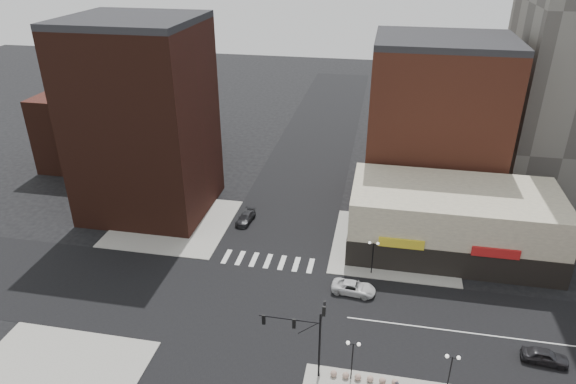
# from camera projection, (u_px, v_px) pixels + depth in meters

# --- Properties ---
(ground) EXTENTS (240.00, 240.00, 0.00)m
(ground) POSITION_uv_depth(u_px,v_px,m) (251.00, 305.00, 53.42)
(ground) COLOR black
(ground) RESTS_ON ground
(road_ew) EXTENTS (200.00, 14.00, 0.02)m
(road_ew) POSITION_uv_depth(u_px,v_px,m) (251.00, 305.00, 53.42)
(road_ew) COLOR black
(road_ew) RESTS_ON ground
(road_ns) EXTENTS (14.00, 200.00, 0.02)m
(road_ns) POSITION_uv_depth(u_px,v_px,m) (251.00, 305.00, 53.42)
(road_ns) COLOR black
(road_ns) RESTS_ON ground
(sidewalk_nw) EXTENTS (15.00, 15.00, 0.12)m
(sidewalk_nw) POSITION_uv_depth(u_px,v_px,m) (174.00, 223.00, 68.56)
(sidewalk_nw) COLOR gray
(sidewalk_nw) RESTS_ON ground
(sidewalk_ne) EXTENTS (15.00, 15.00, 0.12)m
(sidewalk_ne) POSITION_uv_depth(u_px,v_px,m) (394.00, 245.00, 63.65)
(sidewalk_ne) COLOR gray
(sidewalk_ne) RESTS_ON ground
(building_nw) EXTENTS (16.00, 15.00, 25.00)m
(building_nw) POSITION_uv_depth(u_px,v_px,m) (144.00, 122.00, 67.23)
(building_nw) COLOR #371911
(building_nw) RESTS_ON ground
(building_nw_low) EXTENTS (20.00, 18.00, 12.00)m
(building_nw_low) POSITION_uv_depth(u_px,v_px,m) (116.00, 125.00, 85.94)
(building_nw_low) COLOR #371911
(building_nw_low) RESTS_ON ground
(building_ne_midrise) EXTENTS (18.00, 15.00, 22.00)m
(building_ne_midrise) POSITION_uv_depth(u_px,v_px,m) (435.00, 124.00, 71.10)
(building_ne_midrise) COLOR brown
(building_ne_midrise) RESTS_ON ground
(building_ne_row) EXTENTS (24.20, 12.20, 8.00)m
(building_ne_row) POSITION_uv_depth(u_px,v_px,m) (451.00, 226.00, 61.52)
(building_ne_row) COLOR beige
(building_ne_row) RESTS_ON ground
(traffic_signal) EXTENTS (5.59, 3.09, 7.77)m
(traffic_signal) POSITION_uv_depth(u_px,v_px,m) (309.00, 328.00, 43.09)
(traffic_signal) COLOR black
(traffic_signal) RESTS_ON ground
(street_lamp_se_a) EXTENTS (1.22, 0.32, 4.16)m
(street_lamp_se_a) POSITION_uv_depth(u_px,v_px,m) (353.00, 351.00, 43.06)
(street_lamp_se_a) COLOR black
(street_lamp_se_a) RESTS_ON sidewalk_se
(street_lamp_se_b) EXTENTS (1.22, 0.32, 4.16)m
(street_lamp_se_b) POSITION_uv_depth(u_px,v_px,m) (451.00, 365.00, 41.71)
(street_lamp_se_b) COLOR black
(street_lamp_se_b) RESTS_ON sidewalk_se
(street_lamp_ne) EXTENTS (1.22, 0.32, 4.16)m
(street_lamp_ne) POSITION_uv_depth(u_px,v_px,m) (373.00, 249.00, 56.92)
(street_lamp_ne) COLOR black
(street_lamp_ne) RESTS_ON sidewalk_ne
(bollard_row) EXTENTS (5.83, 0.58, 0.58)m
(bollard_row) POSITION_uv_depth(u_px,v_px,m) (364.00, 378.00, 44.17)
(bollard_row) COLOR #9E7C6D
(bollard_row) RESTS_ON sidewalk_se
(white_suv) EXTENTS (4.87, 2.58, 1.30)m
(white_suv) POSITION_uv_depth(u_px,v_px,m) (354.00, 288.00, 55.04)
(white_suv) COLOR silver
(white_suv) RESTS_ON ground
(dark_sedan_east) EXTENTS (4.15, 1.99, 1.37)m
(dark_sedan_east) POSITION_uv_depth(u_px,v_px,m) (545.00, 356.00, 46.06)
(dark_sedan_east) COLOR black
(dark_sedan_east) RESTS_ON ground
(dark_sedan_north) EXTENTS (2.21, 4.43, 1.24)m
(dark_sedan_north) POSITION_uv_depth(u_px,v_px,m) (246.00, 218.00, 68.64)
(dark_sedan_north) COLOR black
(dark_sedan_north) RESTS_ON ground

